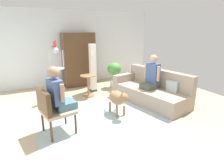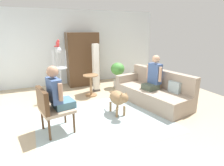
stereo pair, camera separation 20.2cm
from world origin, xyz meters
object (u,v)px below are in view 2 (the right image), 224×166
Objects in this scene: armchair at (51,106)px; parrot at (58,44)px; person_on_couch at (154,75)px; round_end_table at (91,84)px; person_on_armchair at (57,92)px; couch at (153,92)px; column_lamp at (96,68)px; bird_cage_stand at (60,73)px; dog at (118,98)px; potted_plant at (118,72)px; armoire_cabinet at (83,59)px.

parrot is (0.45, 1.80, 1.02)m from armchair.
person_on_couch is 2.67m from parrot.
person_on_couch is (2.66, 0.52, 0.22)m from armchair.
person_on_armchair is at bearing -124.39° from round_end_table.
person_on_armchair is 4.22× the size of parrot.
person_on_couch is at bearing -131.74° from couch.
bird_cage_stand is at bearing -165.04° from column_lamp.
dog is at bearing 8.69° from person_on_armchair.
person_on_armchair is 0.97× the size of potted_plant.
parrot is at bearing 174.86° from round_end_table.
couch is at bearing -29.07° from parrot.
couch is at bearing -62.06° from armoire_cabinet.
round_end_table is 0.93m from bird_cage_stand.
bird_cage_stand is at bearing -169.10° from potted_plant.
armchair reaches higher than potted_plant.
round_end_table is 1.50m from dog.
person_on_armchair is at bearing -113.23° from armoire_cabinet.
armoire_cabinet is at bearing 117.94° from couch.
parrot reaches higher than round_end_table.
armoire_cabinet is at bearing 116.95° from person_on_couch.
person_on_couch is 0.59× the size of column_lamp.
bird_cage_stand is at bearing 79.83° from person_on_armchair.
person_on_armchair is 1.44m from dog.
armchair is 3.22m from potted_plant.
round_end_table is (1.16, 1.70, -0.44)m from person_on_armchair.
armoire_cabinet is (-0.19, 0.87, 0.17)m from column_lamp.
bird_cage_stand reaches higher than potted_plant.
couch is 1.81m from round_end_table.
armoire_cabinet reaches higher than potted_plant.
bird_cage_stand is at bearing -128.88° from armoire_cabinet.
person_on_armchair is 3.21m from armoire_cabinet.
person_on_armchair is (-2.55, -0.53, 0.51)m from couch.
bird_cage_stand reaches higher than couch.
person_on_armchair is (0.14, 0.03, 0.26)m from armchair.
armchair is 1.10× the size of person_on_armchair.
potted_plant is at bearing 42.32° from armchair.
parrot is 1.44m from column_lamp.
couch is 1.23× the size of armoire_cabinet.
armoire_cabinet is (-0.98, 0.80, 0.36)m from potted_plant.
column_lamp is (1.60, 2.10, 0.20)m from armchair.
couch is 2.66× the size of dog.
bird_cage_stand is at bearing 174.82° from round_end_table.
armoire_cabinet is (-1.25, 2.46, 0.14)m from person_on_couch.
column_lamp reaches higher than armchair.
armchair is at bearing -171.11° from dog.
column_lamp is at bearing -175.17° from potted_plant.
column_lamp is at bearing 123.68° from person_on_couch.
person_on_armchair is at bearing -168.27° from couch.
person_on_couch is (-0.03, -0.04, 0.47)m from couch.
dog is (0.20, -1.49, 0.04)m from round_end_table.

